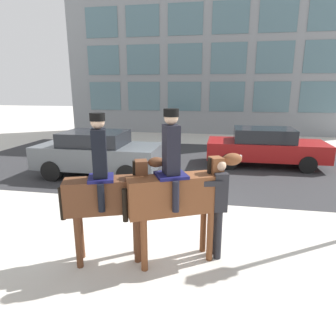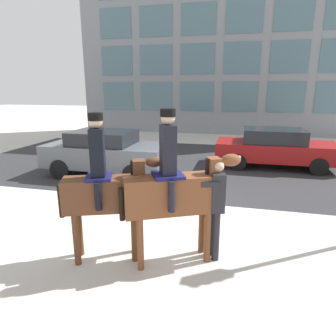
# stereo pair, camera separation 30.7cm
# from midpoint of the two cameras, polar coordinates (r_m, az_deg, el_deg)

# --- Properties ---
(ground_plane) EXTENTS (80.00, 80.00, 0.00)m
(ground_plane) POSITION_cam_midpoint_polar(r_m,az_deg,el_deg) (7.54, 2.06, -7.79)
(ground_plane) COLOR beige
(road_surface) EXTENTS (18.37, 8.50, 0.01)m
(road_surface) POSITION_cam_midpoint_polar(r_m,az_deg,el_deg) (12.01, 6.66, 0.85)
(road_surface) COLOR #2D2D30
(road_surface) RESTS_ON ground_plane
(office_building_facade) EXTENTS (18.37, 0.33, 15.57)m
(office_building_facade) POSITION_cam_midpoint_polar(r_m,az_deg,el_deg) (20.45, 10.72, 28.57)
(office_building_facade) COLOR gray
(office_building_facade) RESTS_ON ground_plane
(mounted_horse_lead) EXTENTS (1.67, 0.88, 2.55)m
(mounted_horse_lead) POSITION_cam_midpoint_polar(r_m,az_deg,el_deg) (5.09, -10.15, -3.98)
(mounted_horse_lead) COLOR #59331E
(mounted_horse_lead) RESTS_ON ground_plane
(mounted_horse_companion) EXTENTS (1.91, 1.15, 2.61)m
(mounted_horse_companion) POSITION_cam_midpoint_polar(r_m,az_deg,el_deg) (4.94, 3.07, -4.11)
(mounted_horse_companion) COLOR brown
(mounted_horse_companion) RESTS_ON ground_plane
(pedestrian_bystander) EXTENTS (0.81, 0.59, 1.78)m
(pedestrian_bystander) POSITION_cam_midpoint_polar(r_m,az_deg,el_deg) (5.19, 10.77, -6.41)
(pedestrian_bystander) COLOR #232328
(pedestrian_bystander) RESTS_ON ground_plane
(street_car_near_lane) EXTENTS (4.10, 1.90, 1.52)m
(street_car_near_lane) POSITION_cam_midpoint_polar(r_m,az_deg,el_deg) (10.42, -10.94, 3.00)
(street_car_near_lane) COLOR #51565B
(street_car_near_lane) RESTS_ON ground_plane
(street_car_far_lane) EXTENTS (4.37, 1.88, 1.45)m
(street_car_far_lane) POSITION_cam_midpoint_polar(r_m,az_deg,el_deg) (12.03, 20.41, 3.68)
(street_car_far_lane) COLOR maroon
(street_car_far_lane) RESTS_ON ground_plane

